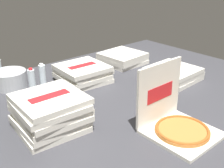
{
  "coord_description": "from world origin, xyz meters",
  "views": [
    {
      "loc": [
        -1.26,
        -1.37,
        0.99
      ],
      "look_at": [
        0.01,
        0.1,
        0.14
      ],
      "focal_mm": 44.52,
      "sensor_mm": 36.0,
      "label": 1
    }
  ],
  "objects": [
    {
      "name": "open_pizza_box",
      "position": [
        0.03,
        -0.49,
        0.08
      ],
      "size": [
        0.4,
        0.42,
        0.42
      ],
      "color": "silver",
      "rests_on": "ground_plane"
    },
    {
      "name": "water_bottle_2",
      "position": [
        -0.25,
        0.72,
        0.1
      ],
      "size": [
        0.06,
        0.06,
        0.2
      ],
      "color": "white",
      "rests_on": "ground_plane"
    },
    {
      "name": "ground_plane",
      "position": [
        0.0,
        0.0,
        -0.01
      ],
      "size": [
        3.2,
        2.4,
        0.02
      ],
      "primitive_type": "cube",
      "color": "#38383D"
    },
    {
      "name": "pizza_stack_right_near",
      "position": [
        0.72,
        0.05,
        0.06
      ],
      "size": [
        0.43,
        0.42,
        0.12
      ],
      "color": "silver",
      "rests_on": "ground_plane"
    },
    {
      "name": "ice_bucket",
      "position": [
        -0.49,
        0.87,
        0.07
      ],
      "size": [
        0.28,
        0.28,
        0.14
      ],
      "primitive_type": "cylinder",
      "color": "#B7BABF",
      "rests_on": "ground_plane"
    },
    {
      "name": "pizza_stack_right_far",
      "position": [
        0.67,
        0.69,
        0.06
      ],
      "size": [
        0.43,
        0.43,
        0.12
      ],
      "color": "silver",
      "rests_on": "ground_plane"
    },
    {
      "name": "pizza_stack_right_mid",
      "position": [
        -0.55,
        0.06,
        0.12
      ],
      "size": [
        0.44,
        0.44,
        0.23
      ],
      "color": "silver",
      "rests_on": "ground_plane"
    },
    {
      "name": "water_bottle_1",
      "position": [
        -0.38,
        0.68,
        0.1
      ],
      "size": [
        0.06,
        0.06,
        0.2
      ],
      "color": "white",
      "rests_on": "ground_plane"
    },
    {
      "name": "pizza_stack_left_near",
      "position": [
        0.06,
        0.56,
        0.08
      ],
      "size": [
        0.45,
        0.44,
        0.16
      ],
      "color": "silver",
      "rests_on": "ground_plane"
    }
  ]
}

